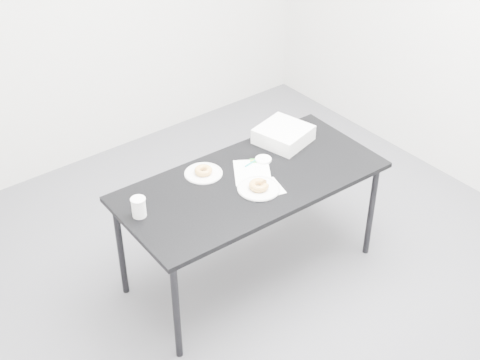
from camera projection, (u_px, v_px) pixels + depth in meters
floor at (252, 292)px, 4.15m from camera, size 4.00×4.00×0.00m
table at (251, 187)px, 3.92m from camera, size 1.60×0.78×0.72m
scorecard at (252, 172)px, 3.94m from camera, size 0.32×0.34×0.00m
logo_patch at (254, 161)px, 4.04m from camera, size 0.06×0.06×0.00m
pen at (252, 162)px, 4.02m from camera, size 0.12×0.03×0.01m
napkin at (266, 188)px, 3.81m from camera, size 0.21×0.21×0.00m
plate_near at (259, 188)px, 3.80m from camera, size 0.25×0.25×0.01m
donut_near at (259, 185)px, 3.79m from camera, size 0.15×0.15×0.04m
plate_far at (203, 173)px, 3.93m from camera, size 0.23×0.23×0.01m
donut_far at (203, 170)px, 3.92m from camera, size 0.11×0.11×0.04m
coffee_cup at (139, 207)px, 3.57m from camera, size 0.08×0.08×0.12m
cup_lid at (263, 159)px, 4.04m from camera, size 0.10×0.10×0.01m
bakery_box at (283, 135)px, 4.20m from camera, size 0.36×0.36×0.10m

